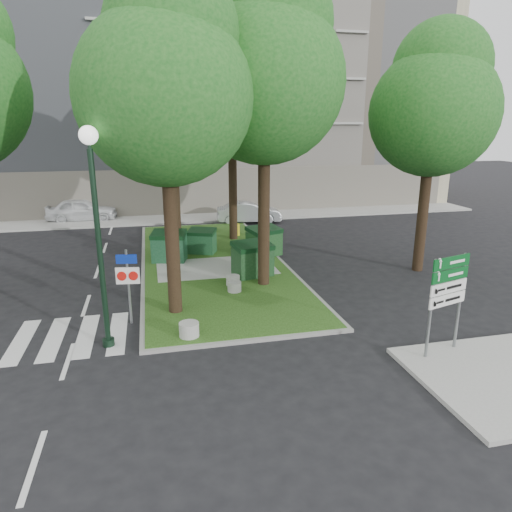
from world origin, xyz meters
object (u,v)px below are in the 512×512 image
object	(u,v)px
bollard_right	(234,287)
car_white	(82,210)
bollard_left	(189,329)
directional_sign	(447,289)
tree_median_mid	(172,102)
litter_bin	(236,230)
tree_street_right	(435,100)
dumpster_a	(169,246)
car_silver	(249,212)
traffic_sign_pole	(128,277)
bollard_mid	(233,280)
tree_median_near_right	(267,66)
street_lamp	(96,214)
dumpster_b	(202,241)
dumpster_d	(264,241)
tree_median_far	(233,78)
tree_median_near_left	(167,79)
dumpster_c	(253,259)

from	to	relation	value
bollard_right	car_white	world-z (taller)	car_white
bollard_left	directional_sign	bearing A→B (deg)	-20.91
tree_median_mid	litter_bin	xyz separation A→B (m)	(3.40, 3.63, -6.53)
tree_street_right	dumpster_a	size ratio (longest dim) A/B	5.84
bollard_right	directional_sign	distance (m)	7.63
dumpster_a	car_silver	bearing A→B (deg)	70.50
traffic_sign_pole	car_white	size ratio (longest dim) A/B	0.55
dumpster_a	bollard_mid	size ratio (longest dim) A/B	3.31
bollard_mid	car_silver	world-z (taller)	car_silver
tree_median_near_right	bollard_mid	xyz separation A→B (m)	(-1.28, 0.03, -7.68)
bollard_left	street_lamp	xyz separation A→B (m)	(-2.27, 0.15, 3.47)
bollard_left	tree_street_right	bearing A→B (deg)	23.83
dumpster_b	dumpster_d	world-z (taller)	dumpster_d
tree_median_far	bollard_mid	bearing A→B (deg)	-101.20
dumpster_b	traffic_sign_pole	xyz separation A→B (m)	(-3.12, -7.42, 0.86)
tree_median_near_right	traffic_sign_pole	xyz separation A→B (m)	(-5.00, -2.46, -6.44)
street_lamp	directional_sign	distance (m)	9.39
tree_median_far	bollard_left	size ratio (longest dim) A/B	20.55
dumpster_a	tree_median_far	bearing A→B (deg)	58.97
tree_median_near_right	bollard_right	distance (m)	7.83
tree_median_mid	dumpster_d	xyz separation A→B (m)	(3.91, -0.68, -6.19)
bollard_left	directional_sign	world-z (taller)	directional_sign
street_lamp	directional_sign	world-z (taller)	street_lamp
street_lamp	tree_median_mid	bearing A→B (deg)	72.89
dumpster_b	bollard_right	xyz separation A→B (m)	(0.52, -5.63, -0.39)
tree_median_near_left	car_white	distance (m)	18.86
bollard_mid	directional_sign	bearing A→B (deg)	-55.68
litter_bin	bollard_right	bearing A→B (deg)	-101.29
tree_median_mid	traffic_sign_pole	xyz separation A→B (m)	(-2.00, -6.96, -5.43)
tree_median_mid	car_white	world-z (taller)	tree_median_mid
bollard_right	tree_median_mid	bearing A→B (deg)	107.67
tree_median_near_left	tree_median_mid	size ratio (longest dim) A/B	1.05
dumpster_b	traffic_sign_pole	world-z (taller)	traffic_sign_pole
street_lamp	car_silver	xyz separation A→B (m)	(7.53, 15.83, -3.12)
dumpster_d	bollard_mid	distance (m)	4.41
dumpster_d	car_silver	world-z (taller)	dumpster_d
tree_median_near_left	car_white	size ratio (longest dim) A/B	2.40
street_lamp	dumpster_b	bearing A→B (deg)	67.29
car_white	tree_median_near_left	bearing A→B (deg)	-161.44
bollard_left	bollard_mid	world-z (taller)	bollard_left
traffic_sign_pole	directional_sign	distance (m)	9.19
tree_median_mid	bollard_mid	size ratio (longest dim) A/B	19.15
bollard_right	traffic_sign_pole	world-z (taller)	traffic_sign_pole
tree_median_near_right	litter_bin	xyz separation A→B (m)	(0.40, 8.13, -7.54)
traffic_sign_pole	car_silver	bearing A→B (deg)	72.87
bollard_mid	car_silver	distance (m)	12.32
tree_median_near_right	car_silver	xyz separation A→B (m)	(1.94, 11.92, -7.31)
tree_median_near_right	dumpster_c	bearing A→B (deg)	105.18
dumpster_c	car_silver	bearing A→B (deg)	64.91
bollard_left	bollard_right	size ratio (longest dim) A/B	1.14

